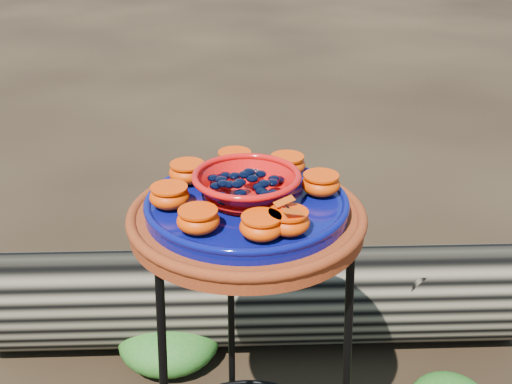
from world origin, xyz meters
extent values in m
cylinder|color=maroon|center=(0.00, 0.00, 0.72)|extent=(0.43, 0.43, 0.03)
cylinder|color=#010C48|center=(0.00, 0.00, 0.75)|extent=(0.37, 0.37, 0.02)
ellipsoid|color=red|center=(0.04, -0.13, 0.78)|extent=(0.07, 0.07, 0.04)
ellipsoid|color=red|center=(0.14, 0.00, 0.78)|extent=(0.07, 0.07, 0.04)
ellipsoid|color=red|center=(0.10, 0.10, 0.78)|extent=(0.07, 0.07, 0.04)
ellipsoid|color=red|center=(0.00, 0.14, 0.78)|extent=(0.07, 0.07, 0.04)
ellipsoid|color=red|center=(-0.10, 0.10, 0.78)|extent=(0.07, 0.07, 0.04)
ellipsoid|color=red|center=(-0.14, 0.00, 0.78)|extent=(0.07, 0.07, 0.04)
ellipsoid|color=red|center=(-0.10, -0.10, 0.78)|extent=(0.07, 0.07, 0.04)
ellipsoid|color=red|center=(0.00, -0.14, 0.78)|extent=(0.07, 0.07, 0.04)
ellipsoid|color=#15511B|center=(-0.14, 0.51, 0.07)|extent=(0.30, 0.30, 0.15)
camera|label=1|loc=(-0.19, -1.02, 1.28)|focal=45.00mm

